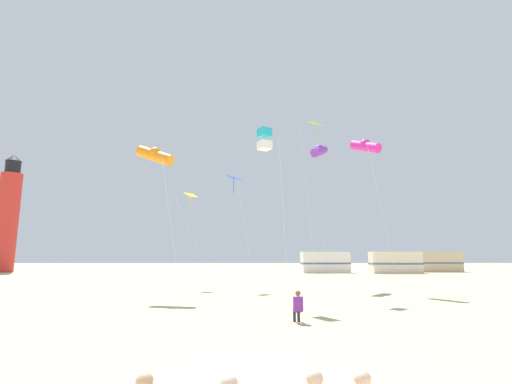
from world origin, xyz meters
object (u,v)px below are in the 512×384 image
kite_tube_magenta (365,146)px  kite_diamond_lime (314,130)px  kite_flyer_standing (298,306)px  rv_van_white (325,262)px  kite_tube_violet (319,151)px  lighthouse_distant (8,216)px  kite_diamond_blue (234,181)px  kite_tube_orange (155,155)px  kite_box_cyan (265,139)px  kite_diamond_gold (191,198)px  rv_van_tan (437,262)px  rv_van_cream (395,263)px

kite_tube_magenta → kite_diamond_lime: 4.98m
kite_flyer_standing → rv_van_white: bearing=-106.6°
kite_tube_violet → lighthouse_distant: lighthouse_distant is taller
kite_tube_magenta → kite_diamond_blue: kite_tube_magenta is taller
kite_tube_orange → kite_box_cyan: size_ratio=1.01×
kite_tube_orange → rv_van_white: 34.07m
kite_diamond_gold → rv_van_white: bearing=57.3°
kite_flyer_standing → kite_tube_orange: size_ratio=0.13×
kite_flyer_standing → kite_tube_violet: kite_tube_violet is taller
kite_diamond_blue → kite_box_cyan: kite_box_cyan is taller
kite_box_cyan → rv_van_tan: size_ratio=1.38×
kite_tube_violet → rv_van_white: bearing=78.3°
rv_van_white → rv_van_cream: (8.87, -1.85, 0.00)m
kite_tube_orange → kite_diamond_blue: (4.64, 5.19, -0.61)m
rv_van_tan → kite_diamond_blue: bearing=-133.4°
kite_diamond_lime → rv_van_cream: 32.28m
kite_flyer_standing → kite_diamond_gold: (-6.32, 14.28, 6.11)m
kite_diamond_gold → lighthouse_distant: (-29.87, 24.98, 1.12)m
kite_flyer_standing → rv_van_tan: (24.90, 39.64, 0.78)m
kite_tube_violet → kite_diamond_lime: (-1.43, -5.94, -0.35)m
lighthouse_distant → rv_van_cream: lighthouse_distant is taller
kite_tube_violet → kite_diamond_lime: 6.12m
kite_diamond_blue → lighthouse_distant: (-33.26, 26.02, 0.01)m
kite_diamond_blue → rv_van_white: kite_diamond_blue is taller
kite_tube_violet → kite_tube_orange: bearing=-151.3°
kite_tube_magenta → kite_diamond_lime: kite_diamond_lime is taller
kite_diamond_gold → kite_box_cyan: (5.32, -9.50, 1.72)m
kite_tube_orange → kite_tube_magenta: size_ratio=0.86×
kite_flyer_standing → kite_diamond_lime: size_ratio=0.11×
kite_tube_orange → kite_tube_violet: size_ratio=0.82×
kite_tube_magenta → rv_van_tan: 35.12m
kite_diamond_gold → rv_van_white: (14.76, 23.01, -5.33)m
kite_tube_magenta → lighthouse_distant: bearing=146.5°
kite_tube_magenta → kite_diamond_lime: size_ratio=0.99×
kite_diamond_lime → rv_van_cream: size_ratio=1.67×
kite_tube_orange → lighthouse_distant: (-28.63, 31.21, -0.61)m
kite_tube_magenta → lighthouse_distant: size_ratio=0.64×
rv_van_tan → kite_tube_violet: bearing=-126.7°
kite_tube_magenta → rv_van_cream: kite_tube_magenta is taller
kite_tube_orange → kite_box_cyan: 7.33m
kite_tube_magenta → kite_box_cyan: 9.80m
kite_diamond_blue → rv_van_white: size_ratio=1.27×
kite_tube_violet → kite_diamond_lime: size_ratio=1.03×
kite_tube_orange → rv_van_tan: size_ratio=1.39×
kite_tube_orange → kite_diamond_lime: size_ratio=0.84×
kite_diamond_gold → kite_box_cyan: kite_box_cyan is taller
kite_tube_violet → kite_tube_magenta: (2.67, -3.12, -0.51)m
kite_tube_violet → lighthouse_distant: 47.15m
kite_diamond_blue → kite_box_cyan: (1.93, -8.45, 0.62)m
kite_tube_violet → rv_van_tan: bearing=50.1°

